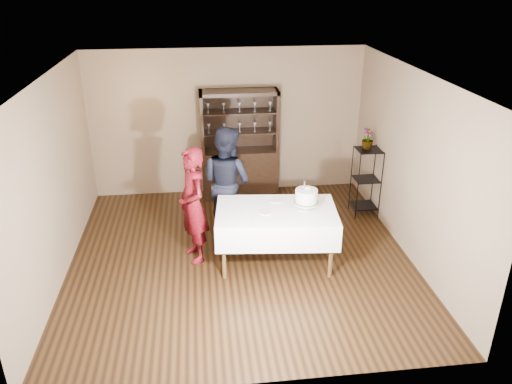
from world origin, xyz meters
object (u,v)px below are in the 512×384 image
Objects in this scene: plant_etagere at (366,179)px; woman at (193,205)px; cake at (306,197)px; potted_plant at (368,139)px; china_hutch at (240,162)px; cake_table at (276,223)px; man at (227,181)px.

woman reaches higher than plant_etagere.
cake is 2.01m from potted_plant.
potted_plant is at bearing -26.08° from china_hutch.
plant_etagere is 0.69× the size of woman.
potted_plant is (-0.02, 0.05, 0.71)m from plant_etagere.
man reaches higher than cake_table.
plant_etagere is 0.71m from potted_plant.
man is (-2.42, -0.39, 0.24)m from plant_etagere.
china_hutch is at bearing 97.01° from cake_table.
man is 1.48m from cake.
cake is (0.41, -0.03, 0.39)m from cake_table.
woman is 3.19m from potted_plant.
plant_etagere is at bearing -26.83° from china_hutch.
woman reaches higher than potted_plant.
cake_table is (-1.78, -1.39, -0.00)m from plant_etagere.
man is 3.75× the size of cake.
cake is (-1.37, -1.42, 0.39)m from plant_etagere.
potted_plant is (1.34, 1.46, 0.32)m from cake.
cake reaches higher than cake_table.
woman is 4.94× the size of potted_plant.
china_hutch is 2.33m from plant_etagere.
china_hutch is at bearing 106.13° from cake.
china_hutch reaches higher than man.
potted_plant is (2.06, -1.01, 0.70)m from china_hutch.
plant_etagere is (2.08, -1.05, -0.01)m from china_hutch.
plant_etagere is 0.67× the size of man.
potted_plant is (2.39, 0.43, 0.47)m from man.
cake_table is at bearing -142.02° from plant_etagere.
cake is at bearing 177.82° from man.
china_hutch is 2.39m from potted_plant.
cake_table is 1.00× the size of man.
china_hutch is at bearing 153.17° from plant_etagere.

